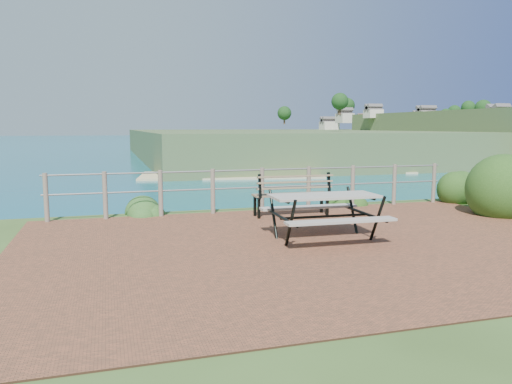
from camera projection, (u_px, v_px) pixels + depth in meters
The scene contains 9 objects.
ground at pixel (322, 244), 8.31m from camera, with size 10.00×7.00×0.12m, color brown.
ocean at pixel (115, 131), 198.28m from camera, with size 1200.00×1200.00×0.00m, color #167B85.
safety_railing at pixel (262, 187), 11.42m from camera, with size 9.40×0.10×1.00m.
distant_bay at pixel (473, 133), 250.11m from camera, with size 290.00×232.36×24.00m.
picnic_table at pixel (324, 212), 8.56m from camera, with size 1.85×1.59×0.77m.
park_bench at pixel (291, 188), 10.83m from camera, with size 1.69×0.45×0.95m.
shrub_right_edge at pixel (450, 201), 13.18m from camera, with size 0.99×0.99×1.41m, color #1B3E13.
shrub_lip_west at pixel (140, 215), 11.04m from camera, with size 0.81×0.81×0.56m, color #1F5220.
shrub_lip_east at pixel (344, 205), 12.53m from camera, with size 0.72×0.72×0.44m, color #1B3E13.
Camera 1 is at (-3.38, -7.47, 1.96)m, focal length 35.00 mm.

